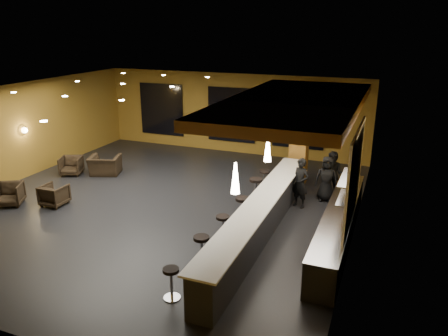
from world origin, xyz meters
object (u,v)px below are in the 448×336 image
at_px(bar_stool_1, 202,247).
at_px(pendant_2, 290,129).
at_px(staff_b, 333,175).
at_px(bar_stool_0, 171,279).
at_px(bar_counter, 260,219).
at_px(staff_c, 326,179).
at_px(pendant_0, 235,178).
at_px(pendant_1, 268,149).
at_px(armchair_d, 105,165).
at_px(bar_stool_5, 264,178).
at_px(armchair_b, 54,195).
at_px(bar_stool_2, 223,225).
at_px(prep_counter, 338,226).
at_px(column, 300,136).
at_px(armchair_a, 9,194).
at_px(bar_stool_4, 256,188).
at_px(bar_stool_3, 242,207).
at_px(staff_a, 300,183).
at_px(armchair_c, 71,166).

bearing_deg(bar_stool_1, pendant_2, 80.51).
distance_m(staff_b, bar_stool_0, 7.36).
relative_size(bar_counter, staff_b, 5.08).
relative_size(bar_counter, staff_c, 5.35).
xyz_separation_m(pendant_0, pendant_1, (0.00, 2.50, 0.00)).
bearing_deg(armchair_d, staff_c, 164.08).
bearing_deg(bar_stool_5, bar_counter, -75.19).
xyz_separation_m(pendant_1, armchair_b, (-6.74, -0.83, -2.01)).
bearing_deg(pendant_0, bar_stool_2, 121.71).
bearing_deg(bar_stool_2, armchair_b, 176.88).
xyz_separation_m(prep_counter, bar_stool_0, (-2.89, -3.90, 0.03)).
xyz_separation_m(armchair_d, bar_stool_1, (6.23, -4.77, 0.14)).
bearing_deg(pendant_1, pendant_0, -90.00).
height_order(column, staff_b, column).
xyz_separation_m(armchair_a, bar_stool_4, (7.26, 2.97, 0.19)).
relative_size(prep_counter, bar_stool_1, 7.62).
relative_size(armchair_d, bar_stool_2, 1.51).
relative_size(armchair_d, bar_stool_1, 1.42).
height_order(armchair_b, bar_stool_4, bar_stool_4).
bearing_deg(bar_counter, bar_stool_0, -104.68).
relative_size(pendant_1, bar_stool_2, 0.95).
relative_size(prep_counter, pendant_0, 8.57).
height_order(bar_stool_3, bar_stool_4, bar_stool_4).
bearing_deg(prep_counter, bar_stool_4, 150.11).
height_order(bar_stool_2, bar_stool_4, bar_stool_4).
xyz_separation_m(armchair_a, bar_stool_1, (7.23, -1.14, 0.14)).
relative_size(column, bar_stool_2, 4.74).
bearing_deg(staff_a, bar_stool_4, -144.67).
xyz_separation_m(armchair_c, bar_stool_2, (7.41, -2.91, 0.12)).
bearing_deg(armchair_c, staff_b, -14.38).
bearing_deg(bar_stool_2, staff_c, 62.08).
bearing_deg(bar_stool_4, bar_counter, -69.08).
relative_size(armchair_b, bar_stool_3, 0.92).
distance_m(armchair_a, bar_stool_4, 7.84).
distance_m(column, staff_c, 2.09).
height_order(staff_a, armchair_d, staff_a).
bearing_deg(armchair_a, bar_stool_5, 1.65).
bearing_deg(column, bar_stool_3, -100.01).
xyz_separation_m(pendant_1, bar_stool_0, (-0.89, -3.90, -1.89)).
height_order(armchair_b, bar_stool_2, bar_stool_2).
bearing_deg(pendant_0, staff_b, 76.12).
height_order(pendant_1, bar_stool_5, pendant_1).
height_order(prep_counter, column, column).
height_order(bar_counter, bar_stool_4, bar_counter).
xyz_separation_m(staff_a, staff_b, (0.83, 1.18, -0.00)).
xyz_separation_m(bar_stool_1, bar_stool_3, (0.12, 2.55, 0.02)).
bearing_deg(pendant_0, bar_counter, 90.00).
bearing_deg(armchair_b, bar_stool_0, 151.03).
bearing_deg(bar_stool_3, bar_stool_2, -95.65).
distance_m(bar_stool_1, bar_stool_2, 1.35).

